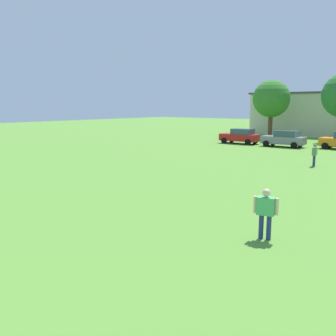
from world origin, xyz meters
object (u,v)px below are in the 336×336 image
Objects in this scene: bystander_near_trees at (315,153)px; parked_car_gray_1 at (284,139)px; parked_car_red_0 at (240,136)px; adult_bystander at (266,210)px; tree_far_left at (271,99)px.

bystander_near_trees is 12.55m from parked_car_gray_1.
adult_bystander is at bearing 118.52° from parked_car_red_0.
bystander_near_trees is at bearing 135.88° from parked_car_red_0.
tree_far_left is (-5.66, 9.79, 4.21)m from parked_car_gray_1.
bystander_near_trees is at bearing -59.87° from tree_far_left.
parked_car_red_0 is at bearing -86.70° from tree_far_left.
parked_car_red_0 reaches higher than bystander_near_trees.
adult_bystander is at bearing 109.71° from parked_car_gray_1.
bystander_near_trees is at bearing 88.42° from adult_bystander.
parked_car_gray_1 is at bearing 177.37° from parked_car_red_0.
bystander_near_trees is 0.21× the size of tree_far_left.
parked_car_red_0 is 0.57× the size of tree_far_left.
tree_far_left reaches higher than parked_car_red_0.
parked_car_red_0 is at bearing 105.29° from adult_bystander.
adult_bystander is 0.39× the size of parked_car_gray_1.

